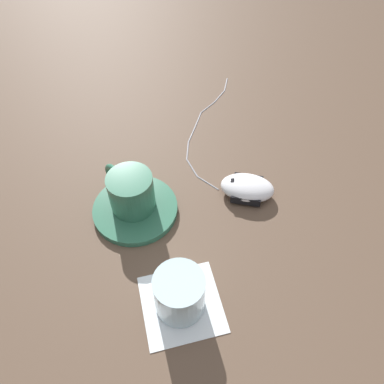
{
  "coord_description": "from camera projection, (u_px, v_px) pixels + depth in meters",
  "views": [
    {
      "loc": [
        0.06,
        0.35,
        0.55
      ],
      "look_at": [
        -0.0,
        -0.07,
        0.03
      ],
      "focal_mm": 35.0,
      "sensor_mm": 36.0,
      "label": 1
    }
  ],
  "objects": [
    {
      "name": "ground_plane",
      "position": [
        195.0,
        233.0,
        0.65
      ],
      "size": [
        3.0,
        3.0,
        0.0
      ],
      "primitive_type": "plane",
      "color": "brown"
    },
    {
      "name": "saucer",
      "position": [
        135.0,
        209.0,
        0.67
      ],
      "size": [
        0.15,
        0.15,
        0.01
      ],
      "primitive_type": "cylinder",
      "color": "#2D664C",
      "rests_on": "ground"
    },
    {
      "name": "coffee_cup",
      "position": [
        130.0,
        191.0,
        0.64
      ],
      "size": [
        0.09,
        0.1,
        0.07
      ],
      "color": "#2D664C",
      "rests_on": "saucer"
    },
    {
      "name": "computer_mouse",
      "position": [
        247.0,
        188.0,
        0.69
      ],
      "size": [
        0.11,
        0.09,
        0.04
      ],
      "color": "silver",
      "rests_on": "ground"
    },
    {
      "name": "mouse_cable",
      "position": [
        205.0,
        127.0,
        0.82
      ],
      "size": [
        0.14,
        0.35,
        0.0
      ],
      "color": "gray",
      "rests_on": "ground"
    },
    {
      "name": "napkin_under_glass",
      "position": [
        182.0,
        304.0,
        0.57
      ],
      "size": [
        0.13,
        0.13,
        0.0
      ],
      "primitive_type": "cube",
      "rotation": [
        0.0,
        0.0,
        0.1
      ],
      "color": "white",
      "rests_on": "ground"
    },
    {
      "name": "drinking_glass",
      "position": [
        179.0,
        293.0,
        0.53
      ],
      "size": [
        0.07,
        0.07,
        0.08
      ],
      "primitive_type": "cylinder",
      "color": "silver",
      "rests_on": "napkin_under_glass"
    }
  ]
}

